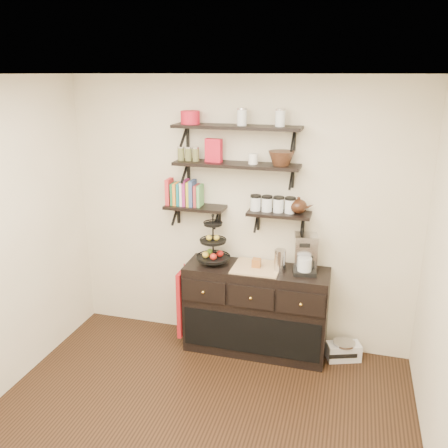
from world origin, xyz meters
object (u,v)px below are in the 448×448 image
Objects in this scene: sideboard at (256,310)px; fruit_stand at (213,248)px; radio at (344,351)px; coffee_maker at (306,254)px.

sideboard is 0.76m from fruit_stand.
sideboard is 3.92× the size of radio.
coffee_maker is (0.90, 0.02, 0.02)m from fruit_stand.
fruit_stand is at bearing 162.46° from radio.
sideboard is at bearing 172.90° from coffee_maker.
coffee_maker is at bearing 3.28° from sideboard.
coffee_maker is at bearing 1.47° from fruit_stand.
sideboard is 0.78m from coffee_maker.
fruit_stand is at bearing 171.09° from coffee_maker.
fruit_stand is 1.64m from radio.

